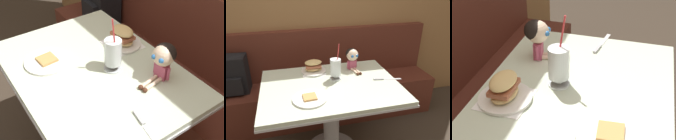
% 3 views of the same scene
% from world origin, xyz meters
% --- Properties ---
extents(booth_bench, '(2.60, 0.48, 1.00)m').
position_xyz_m(booth_bench, '(0.00, 0.81, 0.33)').
color(booth_bench, '#512319').
rests_on(booth_bench, ground).
extents(diner_table, '(1.11, 0.81, 0.74)m').
position_xyz_m(diner_table, '(0.00, 0.18, 0.54)').
color(diner_table, beige).
rests_on(diner_table, ground).
extents(toast_plate, '(0.25, 0.25, 0.03)m').
position_xyz_m(toast_plate, '(-0.19, -0.00, 0.75)').
color(toast_plate, white).
rests_on(toast_plate, diner_table).
extents(milkshake_glass, '(0.10, 0.10, 0.32)m').
position_xyz_m(milkshake_glass, '(0.06, 0.26, 0.84)').
color(milkshake_glass, silver).
rests_on(milkshake_glass, diner_table).
extents(sandwich_plate, '(0.22, 0.22, 0.12)m').
position_xyz_m(sandwich_plate, '(-0.10, 0.44, 0.79)').
color(sandwich_plate, white).
rests_on(sandwich_plate, diner_table).
extents(butter_knife, '(0.23, 0.06, 0.01)m').
position_xyz_m(butter_knife, '(0.44, 0.16, 0.74)').
color(butter_knife, silver).
rests_on(butter_knife, diner_table).
extents(seated_doll, '(0.13, 0.23, 0.20)m').
position_xyz_m(seated_doll, '(0.26, 0.43, 0.87)').
color(seated_doll, '#B74C6B').
rests_on(seated_doll, diner_table).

